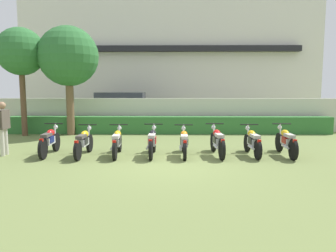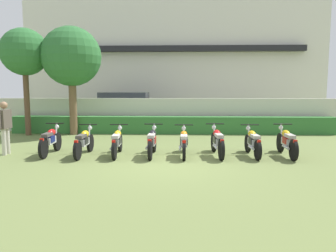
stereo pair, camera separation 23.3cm
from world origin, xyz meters
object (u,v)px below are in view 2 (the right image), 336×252
at_px(motorcycle_in_row_1, 84,142).
at_px(motorcycle_in_row_4, 184,142).
at_px(tree_far_side, 71,57).
at_px(motorcycle_in_row_5, 217,141).
at_px(tree_near_inspector, 24,53).
at_px(motorcycle_in_row_7, 287,142).
at_px(inspector_person, 5,123).
at_px(parked_car, 127,109).
at_px(motorcycle_in_row_6, 253,142).
at_px(motorcycle_in_row_2, 117,142).
at_px(motorcycle_in_row_0, 50,140).
at_px(motorcycle_in_row_3, 152,141).

height_order(motorcycle_in_row_1, motorcycle_in_row_4, motorcycle_in_row_1).
height_order(tree_far_side, motorcycle_in_row_5, tree_far_side).
xyz_separation_m(tree_near_inspector, motorcycle_in_row_7, (10.22, -4.15, -3.22)).
relative_size(motorcycle_in_row_5, inspector_person, 1.15).
bearing_deg(parked_car, motorcycle_in_row_6, -56.21).
relative_size(motorcycle_in_row_1, motorcycle_in_row_2, 1.02).
distance_m(motorcycle_in_row_0, motorcycle_in_row_7, 7.48).
relative_size(motorcycle_in_row_6, inspector_person, 1.06).
xyz_separation_m(motorcycle_in_row_1, motorcycle_in_row_3, (2.15, 0.06, 0.01)).
bearing_deg(motorcycle_in_row_5, parked_car, 22.98).
height_order(motorcycle_in_row_1, motorcycle_in_row_2, motorcycle_in_row_1).
height_order(motorcycle_in_row_4, motorcycle_in_row_7, motorcycle_in_row_7).
relative_size(motorcycle_in_row_6, motorcycle_in_row_7, 0.92).
bearing_deg(parked_car, tree_near_inspector, -130.47).
bearing_deg(motorcycle_in_row_6, parked_car, 30.71).
distance_m(motorcycle_in_row_1, motorcycle_in_row_3, 2.15).
xyz_separation_m(motorcycle_in_row_0, motorcycle_in_row_1, (1.12, -0.13, -0.01)).
relative_size(tree_far_side, motorcycle_in_row_6, 2.70).
relative_size(parked_car, motorcycle_in_row_7, 2.32).
relative_size(motorcycle_in_row_3, motorcycle_in_row_6, 1.04).
bearing_deg(motorcycle_in_row_5, motorcycle_in_row_2, 87.45).
bearing_deg(parked_car, motorcycle_in_row_1, -88.27).
height_order(parked_car, inspector_person, parked_car).
distance_m(motorcycle_in_row_1, motorcycle_in_row_4, 3.14).
height_order(motorcycle_in_row_3, inspector_person, inspector_person).
relative_size(motorcycle_in_row_4, motorcycle_in_row_5, 0.96).
bearing_deg(tree_near_inspector, motorcycle_in_row_0, -56.68).
bearing_deg(motorcycle_in_row_2, tree_near_inspector, 46.01).
distance_m(tree_near_inspector, motorcycle_in_row_4, 8.80).
bearing_deg(motorcycle_in_row_1, motorcycle_in_row_4, -88.31).
distance_m(tree_near_inspector, tree_far_side, 2.03).
height_order(tree_near_inspector, motorcycle_in_row_2, tree_near_inspector).
bearing_deg(motorcycle_in_row_7, tree_far_side, 62.84).
bearing_deg(motorcycle_in_row_7, tree_near_inspector, 69.06).
distance_m(motorcycle_in_row_3, inspector_person, 4.73).
xyz_separation_m(motorcycle_in_row_5, motorcycle_in_row_6, (1.10, 0.01, -0.01)).
bearing_deg(motorcycle_in_row_5, motorcycle_in_row_1, 88.13).
bearing_deg(motorcycle_in_row_0, tree_far_side, 6.65).
bearing_deg(motorcycle_in_row_6, motorcycle_in_row_7, -91.34).
distance_m(motorcycle_in_row_0, motorcycle_in_row_3, 3.27).
bearing_deg(motorcycle_in_row_6, motorcycle_in_row_2, 89.28).
bearing_deg(motorcycle_in_row_1, inspector_person, 88.61).
bearing_deg(motorcycle_in_row_3, parked_car, 15.42).
distance_m(tree_near_inspector, motorcycle_in_row_2, 7.24).
height_order(motorcycle_in_row_7, inspector_person, inspector_person).
bearing_deg(motorcycle_in_row_0, motorcycle_in_row_3, -94.16).
relative_size(motorcycle_in_row_0, inspector_person, 1.11).
bearing_deg(inspector_person, motorcycle_in_row_4, 0.06).
height_order(motorcycle_in_row_3, motorcycle_in_row_7, motorcycle_in_row_7).
distance_m(motorcycle_in_row_0, inspector_person, 1.53).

